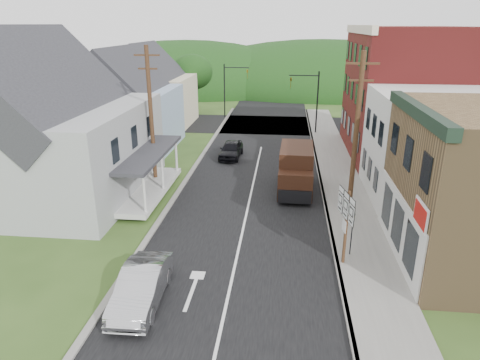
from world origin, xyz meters
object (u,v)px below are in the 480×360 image
(dark_sedan, at_px, (231,150))
(warning_sign, at_px, (352,225))
(silver_sedan, at_px, (142,287))
(route_sign_cluster, at_px, (346,217))
(delivery_van, at_px, (296,170))

(dark_sedan, bearing_deg, warning_sign, -60.60)
(warning_sign, bearing_deg, silver_sedan, -165.26)
(route_sign_cluster, bearing_deg, warning_sign, 48.84)
(silver_sedan, xyz_separation_m, route_sign_cluster, (7.99, 3.62, 1.64))
(route_sign_cluster, bearing_deg, silver_sedan, -167.86)
(delivery_van, bearing_deg, dark_sedan, 127.95)
(dark_sedan, xyz_separation_m, delivery_van, (5.04, -6.89, 0.77))
(silver_sedan, xyz_separation_m, dark_sedan, (1.00, 19.35, -0.05))
(dark_sedan, height_order, route_sign_cluster, route_sign_cluster)
(silver_sedan, distance_m, dark_sedan, 19.38)
(silver_sedan, distance_m, warning_sign, 9.54)
(dark_sedan, relative_size, delivery_van, 0.76)
(route_sign_cluster, bearing_deg, dark_sedan, 101.76)
(silver_sedan, distance_m, route_sign_cluster, 8.93)
(dark_sedan, bearing_deg, delivery_van, -50.80)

